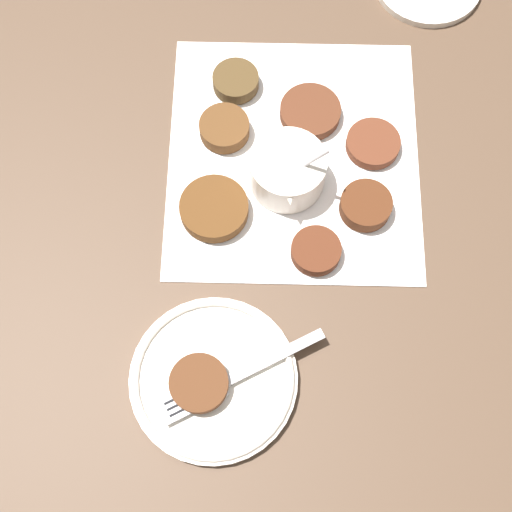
{
  "coord_description": "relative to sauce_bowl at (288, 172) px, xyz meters",
  "views": [
    {
      "loc": [
        0.42,
        -0.08,
        0.8
      ],
      "look_at": [
        0.13,
        -0.07,
        0.02
      ],
      "focal_mm": 50.0,
      "sensor_mm": 36.0,
      "label": 1
    }
  ],
  "objects": [
    {
      "name": "fritter_0",
      "position": [
        -0.09,
        0.03,
        -0.02
      ],
      "size": [
        0.08,
        0.08,
        0.02
      ],
      "color": "#512A19",
      "rests_on": "napkin"
    },
    {
      "name": "fritter_on_plate",
      "position": [
        0.25,
        -0.11,
        -0.0
      ],
      "size": [
        0.07,
        0.07,
        0.01
      ],
      "color": "#512D19",
      "rests_on": "serving_plate"
    },
    {
      "name": "ground_plane",
      "position": [
        -0.03,
        0.03,
        -0.03
      ],
      "size": [
        4.0,
        4.0,
        0.0
      ],
      "primitive_type": "plane",
      "color": "#4C3828"
    },
    {
      "name": "serving_plate",
      "position": [
        0.25,
        -0.09,
        -0.02
      ],
      "size": [
        0.19,
        0.19,
        0.02
      ],
      "color": "silver",
      "rests_on": "ground_plane"
    },
    {
      "name": "fork",
      "position": [
        0.25,
        -0.08,
        -0.01
      ],
      "size": [
        0.1,
        0.19,
        0.0
      ],
      "color": "silver",
      "rests_on": "serving_plate"
    },
    {
      "name": "fritter_2",
      "position": [
        0.04,
        0.09,
        -0.01
      ],
      "size": [
        0.06,
        0.06,
        0.02
      ],
      "color": "#4C2614",
      "rests_on": "napkin"
    },
    {
      "name": "fritter_6",
      "position": [
        -0.04,
        0.11,
        -0.02
      ],
      "size": [
        0.07,
        0.07,
        0.01
      ],
      "color": "#592C1B",
      "rests_on": "napkin"
    },
    {
      "name": "fritter_3",
      "position": [
        -0.14,
        -0.06,
        -0.01
      ],
      "size": [
        0.06,
        0.06,
        0.02
      ],
      "color": "#48351C",
      "rests_on": "napkin"
    },
    {
      "name": "fritter_5",
      "position": [
        0.04,
        -0.09,
        -0.01
      ],
      "size": [
        0.08,
        0.08,
        0.02
      ],
      "color": "#533116",
      "rests_on": "napkin"
    },
    {
      "name": "fritter_4",
      "position": [
        -0.07,
        -0.08,
        -0.01
      ],
      "size": [
        0.06,
        0.06,
        0.02
      ],
      "color": "#54341A",
      "rests_on": "napkin"
    },
    {
      "name": "sauce_bowl",
      "position": [
        0.0,
        0.0,
        0.0
      ],
      "size": [
        0.1,
        0.09,
        0.1
      ],
      "color": "silver",
      "rests_on": "napkin"
    },
    {
      "name": "napkin",
      "position": [
        -0.04,
        0.01,
        -0.03
      ],
      "size": [
        0.36,
        0.33,
        0.0
      ],
      "color": "white",
      "rests_on": "ground_plane"
    },
    {
      "name": "fritter_1",
      "position": [
        0.1,
        0.03,
        -0.01
      ],
      "size": [
        0.06,
        0.06,
        0.02
      ],
      "color": "#4F2616",
      "rests_on": "napkin"
    }
  ]
}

